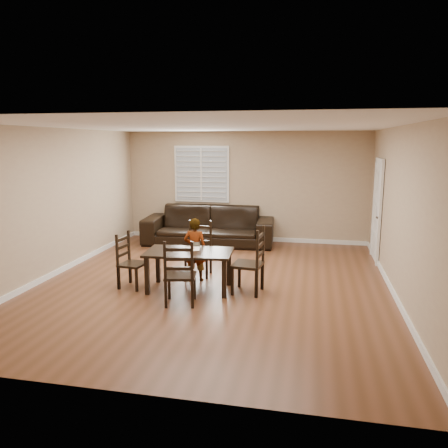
{
  "coord_description": "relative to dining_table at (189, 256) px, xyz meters",
  "views": [
    {
      "loc": [
        1.66,
        -7.16,
        2.45
      ],
      "look_at": [
        0.11,
        0.34,
        1.0
      ],
      "focal_mm": 35.0,
      "sensor_mm": 36.0,
      "label": 1
    }
  ],
  "objects": [
    {
      "name": "napkin",
      "position": [
        -0.01,
        0.16,
        0.09
      ],
      "size": [
        0.35,
        0.35,
        0.0
      ],
      "primitive_type": "cube",
      "rotation": [
        0.0,
        0.0,
        0.24
      ],
      "color": "white",
      "rests_on": "dining_table"
    },
    {
      "name": "chair_far",
      "position": [
        0.07,
        -0.77,
        -0.11
      ],
      "size": [
        0.53,
        0.51,
        1.02
      ],
      "rotation": [
        0.0,
        0.0,
        3.33
      ],
      "color": "black",
      "rests_on": "ground"
    },
    {
      "name": "child",
      "position": [
        -0.04,
        0.51,
        -0.01
      ],
      "size": [
        0.42,
        0.28,
        1.13
      ],
      "primitive_type": "imported",
      "rotation": [
        0.0,
        0.0,
        3.11
      ],
      "color": "gray",
      "rests_on": "ground"
    },
    {
      "name": "chair_near",
      "position": [
        -0.06,
        0.92,
        -0.12
      ],
      "size": [
        0.47,
        0.44,
        1.0
      ],
      "rotation": [
        0.0,
        0.0,
        0.03
      ],
      "color": "black",
      "rests_on": "ground"
    },
    {
      "name": "chair_left",
      "position": [
        -1.09,
        -0.05,
        -0.15
      ],
      "size": [
        0.45,
        0.47,
        0.94
      ],
      "rotation": [
        0.0,
        0.0,
        1.44
      ],
      "color": "black",
      "rests_on": "ground"
    },
    {
      "name": "room",
      "position": [
        0.36,
        0.59,
        1.23
      ],
      "size": [
        6.04,
        7.04,
        2.72
      ],
      "color": "tan",
      "rests_on": "ground"
    },
    {
      "name": "dining_table",
      "position": [
        0.0,
        0.0,
        0.0
      ],
      "size": [
        1.47,
        0.9,
        0.67
      ],
      "rotation": [
        0.0,
        0.0,
        0.07
      ],
      "color": "black",
      "rests_on": "ground"
    },
    {
      "name": "sofa",
      "position": [
        -0.47,
        3.35,
        -0.12
      ],
      "size": [
        3.17,
        1.4,
        0.91
      ],
      "primitive_type": "imported",
      "rotation": [
        0.0,
        0.0,
        0.06
      ],
      "color": "black",
      "rests_on": "ground"
    },
    {
      "name": "chair_right",
      "position": [
        1.11,
        0.06,
        -0.08
      ],
      "size": [
        0.51,
        0.54,
        1.1
      ],
      "rotation": [
        0.0,
        0.0,
        -1.67
      ],
      "color": "black",
      "rests_on": "ground"
    },
    {
      "name": "donut",
      "position": [
        0.01,
        0.16,
        0.11
      ],
      "size": [
        0.09,
        0.09,
        0.03
      ],
      "color": "#CC8749",
      "rests_on": "napkin"
    },
    {
      "name": "ground",
      "position": [
        0.32,
        0.41,
        -0.57
      ],
      "size": [
        7.0,
        7.0,
        0.0
      ],
      "primitive_type": "plane",
      "color": "brown",
      "rests_on": "ground"
    }
  ]
}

